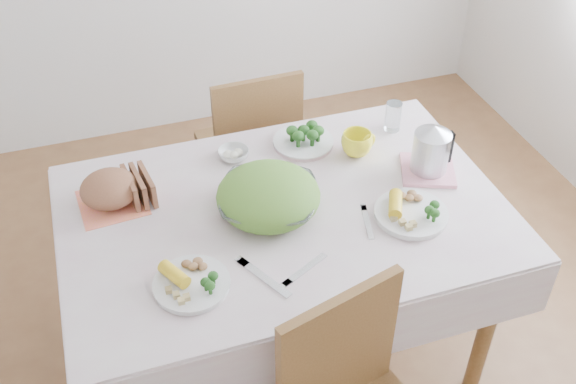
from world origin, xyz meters
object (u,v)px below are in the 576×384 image
object	(u,v)px
dining_table	(285,287)
electric_kettle	(432,145)
dinner_plate_right	(411,214)
chair_far	(248,144)
salad_bowl	(268,201)
dinner_plate_left	(192,284)
yellow_mug	(357,144)

from	to	relation	value
dining_table	electric_kettle	distance (m)	0.76
dinner_plate_right	electric_kettle	bearing A→B (deg)	50.43
dining_table	dinner_plate_right	size ratio (longest dim) A/B	5.60
chair_far	salad_bowl	distance (m)	0.88
dining_table	salad_bowl	bearing A→B (deg)	163.79
dinner_plate_left	chair_far	bearing A→B (deg)	66.66
chair_far	dinner_plate_left	world-z (taller)	chair_far
chair_far	dinner_plate_left	xyz separation A→B (m)	(-0.46, -1.06, 0.31)
yellow_mug	dinner_plate_right	bearing A→B (deg)	-84.45
chair_far	yellow_mug	distance (m)	0.74
chair_far	yellow_mug	xyz separation A→B (m)	(0.27, -0.59, 0.34)
dining_table	salad_bowl	xyz separation A→B (m)	(-0.05, 0.01, 0.43)
dining_table	dinner_plate_right	world-z (taller)	dinner_plate_right
dining_table	dinner_plate_left	bearing A→B (deg)	-146.51
chair_far	electric_kettle	xyz separation A→B (m)	(0.48, -0.78, 0.42)
dinner_plate_left	yellow_mug	bearing A→B (deg)	32.67
salad_bowl	dinner_plate_right	bearing A→B (deg)	-21.92
dinner_plate_left	dinner_plate_right	xyz separation A→B (m)	(0.77, 0.08, 0.00)
salad_bowl	yellow_mug	size ratio (longest dim) A/B	2.81
chair_far	salad_bowl	xyz separation A→B (m)	(-0.14, -0.80, 0.34)
dining_table	dinner_plate_left	xyz separation A→B (m)	(-0.37, -0.25, 0.40)
dining_table	electric_kettle	xyz separation A→B (m)	(0.56, 0.04, 0.51)
chair_far	dinner_plate_right	xyz separation A→B (m)	(0.31, -0.98, 0.31)
salad_bowl	dinner_plate_right	world-z (taller)	salad_bowl
yellow_mug	dinner_plate_left	bearing A→B (deg)	-147.33
dining_table	dinner_plate_right	distance (m)	0.58
salad_bowl	electric_kettle	world-z (taller)	electric_kettle
salad_bowl	dinner_plate_left	distance (m)	0.41
salad_bowl	electric_kettle	size ratio (longest dim) A/B	1.78
electric_kettle	yellow_mug	bearing A→B (deg)	117.22
salad_bowl	electric_kettle	bearing A→B (deg)	2.13
yellow_mug	electric_kettle	distance (m)	0.28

